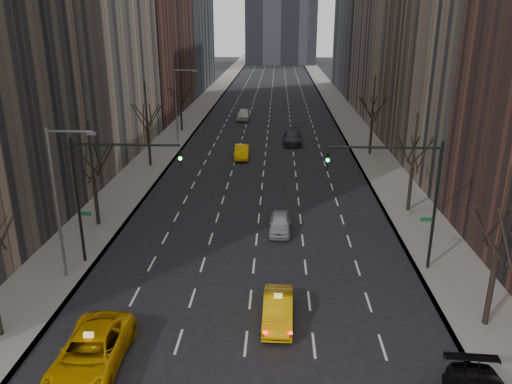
# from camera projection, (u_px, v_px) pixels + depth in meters

# --- Properties ---
(sidewalk_left) EXTENTS (4.50, 320.00, 0.15)m
(sidewalk_left) POSITION_uv_depth(u_px,v_px,m) (200.00, 109.00, 86.69)
(sidewalk_left) COLOR slate
(sidewalk_left) RESTS_ON ground
(sidewalk_right) EXTENTS (4.50, 320.00, 0.15)m
(sidewalk_right) POSITION_uv_depth(u_px,v_px,m) (341.00, 110.00, 85.67)
(sidewalk_right) COLOR slate
(sidewalk_right) RESTS_ON ground
(tree_lw_b) EXTENTS (3.36, 3.50, 7.82)m
(tree_lw_b) POSITION_uv_depth(u_px,v_px,m) (94.00, 179.00, 36.39)
(tree_lw_b) COLOR black
(tree_lw_b) RESTS_ON ground
(tree_lw_c) EXTENTS (3.36, 3.50, 8.74)m
(tree_lw_c) POSITION_uv_depth(u_px,v_px,m) (148.00, 129.00, 51.39)
(tree_lw_c) COLOR black
(tree_lw_c) RESTS_ON ground
(tree_lw_d) EXTENTS (3.36, 3.50, 7.36)m
(tree_lw_d) POSITION_uv_depth(u_px,v_px,m) (181.00, 105.00, 68.55)
(tree_lw_d) COLOR black
(tree_lw_d) RESTS_ON ground
(tree_rw_a) EXTENTS (3.36, 3.50, 8.28)m
(tree_rw_a) POSITION_uv_depth(u_px,v_px,m) (496.00, 257.00, 24.00)
(tree_rw_a) COLOR black
(tree_rw_a) RESTS_ON ground
(tree_rw_b) EXTENTS (3.36, 3.50, 7.82)m
(tree_rw_b) POSITION_uv_depth(u_px,v_px,m) (412.00, 167.00, 39.17)
(tree_rw_b) COLOR black
(tree_rw_b) RESTS_ON ground
(tree_rw_c) EXTENTS (3.36, 3.50, 8.74)m
(tree_rw_c) POSITION_uv_depth(u_px,v_px,m) (372.00, 120.00, 56.06)
(tree_rw_c) COLOR black
(tree_rw_c) RESTS_ON ground
(traffic_mast_left) EXTENTS (6.69, 0.39, 8.00)m
(traffic_mast_left) POSITION_uv_depth(u_px,v_px,m) (103.00, 181.00, 30.02)
(traffic_mast_left) COLOR black
(traffic_mast_left) RESTS_ON ground
(traffic_mast_right) EXTENTS (6.69, 0.39, 8.00)m
(traffic_mast_right) POSITION_uv_depth(u_px,v_px,m) (408.00, 185.00, 29.26)
(traffic_mast_right) COLOR black
(traffic_mast_right) RESTS_ON ground
(streetlight_near) EXTENTS (2.83, 0.22, 9.00)m
(streetlight_near) POSITION_uv_depth(u_px,v_px,m) (61.00, 189.00, 28.16)
(streetlight_near) COLOR slate
(streetlight_near) RESTS_ON ground
(streetlight_far) EXTENTS (2.83, 0.22, 9.00)m
(streetlight_far) POSITION_uv_depth(u_px,v_px,m) (179.00, 98.00, 61.22)
(streetlight_far) COLOR slate
(streetlight_far) RESTS_ON ground
(taxi_suv) EXTENTS (2.81, 5.95, 1.64)m
(taxi_suv) POSITION_uv_depth(u_px,v_px,m) (91.00, 353.00, 21.90)
(taxi_suv) COLOR #D89704
(taxi_suv) RESTS_ON ground
(taxi_sedan) EXTENTS (1.57, 4.28, 1.40)m
(taxi_sedan) POSITION_uv_depth(u_px,v_px,m) (278.00, 310.00, 25.39)
(taxi_sedan) COLOR #D69804
(taxi_sedan) RESTS_ON ground
(silver_sedan_ahead) EXTENTS (1.68, 3.95, 1.33)m
(silver_sedan_ahead) POSITION_uv_depth(u_px,v_px,m) (280.00, 223.00, 36.29)
(silver_sedan_ahead) COLOR #A9ABB1
(silver_sedan_ahead) RESTS_ON ground
(far_taxi) EXTENTS (1.67, 4.45, 1.45)m
(far_taxi) POSITION_uv_depth(u_px,v_px,m) (242.00, 152.00, 55.71)
(far_taxi) COLOR #FFB905
(far_taxi) RESTS_ON ground
(far_suv_grey) EXTENTS (2.34, 5.65, 1.63)m
(far_suv_grey) POSITION_uv_depth(u_px,v_px,m) (292.00, 137.00, 62.37)
(far_suv_grey) COLOR #303035
(far_suv_grey) RESTS_ON ground
(far_car_white) EXTENTS (2.11, 5.01, 1.69)m
(far_car_white) POSITION_uv_depth(u_px,v_px,m) (244.00, 114.00, 77.15)
(far_car_white) COLOR silver
(far_car_white) RESTS_ON ground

